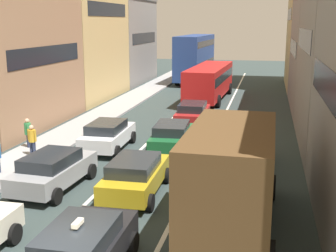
% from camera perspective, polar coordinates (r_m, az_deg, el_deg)
% --- Properties ---
extents(sidewalk_left, '(2.60, 64.00, 0.14)m').
position_cam_1_polar(sidewalk_left, '(31.46, -8.77, 1.13)').
color(sidewalk_left, '#959595').
rests_on(sidewalk_left, ground).
extents(lane_stripe_left, '(0.16, 60.00, 0.01)m').
position_cam_1_polar(lane_stripe_left, '(30.04, 0.16, 0.59)').
color(lane_stripe_left, silver).
rests_on(lane_stripe_left, ground).
extents(lane_stripe_right, '(0.16, 60.00, 0.01)m').
position_cam_1_polar(lane_stripe_right, '(29.51, 6.62, 0.27)').
color(lane_stripe_right, silver).
rests_on(lane_stripe_right, ground).
extents(building_row_left, '(7.20, 43.90, 13.91)m').
position_cam_1_polar(building_row_left, '(35.48, -15.60, 10.70)').
color(building_row_left, '#B2ADA3').
rests_on(building_row_left, ground).
extents(removalist_box_truck, '(2.78, 7.73, 3.58)m').
position_cam_1_polar(removalist_box_truck, '(14.13, 8.25, -5.85)').
color(removalist_box_truck, navy).
rests_on(removalist_box_truck, ground).
extents(taxi_centre_lane_front, '(2.08, 4.31, 1.66)m').
position_cam_1_polar(taxi_centre_lane_front, '(12.22, -10.94, -15.15)').
color(taxi_centre_lane_front, black).
rests_on(taxi_centre_lane_front, ground).
extents(sedan_centre_lane_second, '(2.13, 4.34, 1.49)m').
position_cam_1_polar(sedan_centre_lane_second, '(17.34, -4.17, -6.22)').
color(sedan_centre_lane_second, '#B29319').
rests_on(sedan_centre_lane_second, ground).
extents(wagon_left_lane_second, '(2.28, 4.40, 1.49)m').
position_cam_1_polar(wagon_left_lane_second, '(18.48, -14.40, -5.39)').
color(wagon_left_lane_second, gray).
rests_on(wagon_left_lane_second, ground).
extents(hatchback_centre_lane_third, '(2.26, 4.39, 1.49)m').
position_cam_1_polar(hatchback_centre_lane_third, '(23.05, 0.52, -1.27)').
color(hatchback_centre_lane_third, '#19592D').
rests_on(hatchback_centre_lane_third, ground).
extents(sedan_left_lane_third, '(2.15, 4.34, 1.49)m').
position_cam_1_polar(sedan_left_lane_third, '(23.54, -7.67, -1.09)').
color(sedan_left_lane_third, silver).
rests_on(sedan_left_lane_third, ground).
extents(coupe_centre_lane_fourth, '(2.15, 4.34, 1.49)m').
position_cam_1_polar(coupe_centre_lane_fourth, '(28.80, 3.15, 1.63)').
color(coupe_centre_lane_fourth, '#A51E1E').
rests_on(coupe_centre_lane_fourth, ground).
extents(sedan_right_lane_behind_truck, '(2.28, 4.40, 1.49)m').
position_cam_1_polar(sedan_right_lane_behind_truck, '(21.36, 8.85, -2.60)').
color(sedan_right_lane_behind_truck, '#759EB7').
rests_on(sedan_right_lane_behind_truck, ground).
extents(bus_mid_queue_primary, '(3.13, 10.60, 2.90)m').
position_cam_1_polar(bus_mid_queue_primary, '(38.08, 5.30, 5.89)').
color(bus_mid_queue_primary, '#B21919').
rests_on(bus_mid_queue_primary, ground).
extents(bus_far_queue_secondary, '(3.13, 10.59, 5.06)m').
position_cam_1_polar(bus_far_queue_secondary, '(49.79, 3.45, 8.86)').
color(bus_far_queue_secondary, navy).
rests_on(bus_far_queue_secondary, ground).
extents(pedestrian_mid_sidewalk, '(0.35, 0.46, 1.66)m').
position_cam_1_polar(pedestrian_mid_sidewalk, '(24.38, -17.38, -0.72)').
color(pedestrian_mid_sidewalk, '#262D47').
rests_on(pedestrian_mid_sidewalk, ground).
extents(pedestrian_far_sidewalk, '(0.52, 0.34, 1.66)m').
position_cam_1_polar(pedestrian_far_sidewalk, '(22.81, -16.88, -1.62)').
color(pedestrian_far_sidewalk, '#262D47').
rests_on(pedestrian_far_sidewalk, ground).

